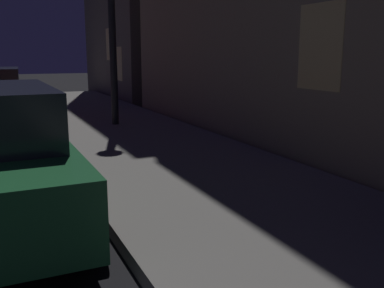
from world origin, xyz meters
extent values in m
cylinder|color=black|center=(3.74, 4.95, 0.33)|extent=(0.22, 0.66, 0.66)
cylinder|color=black|center=(3.76, 2.27, 0.33)|extent=(0.22, 0.66, 0.66)
cylinder|color=black|center=(3.88, 11.09, 0.33)|extent=(0.26, 0.67, 0.66)
cylinder|color=black|center=(3.72, 8.44, 0.33)|extent=(0.26, 0.67, 0.66)
cylinder|color=black|center=(5.63, 8.43, 2.75)|extent=(0.16, 0.16, 5.21)
cube|color=#F2D17F|center=(7.32, 3.48, 1.85)|extent=(0.06, 0.90, 1.20)
cube|color=#F2D17F|center=(7.32, 15.45, 2.11)|extent=(0.06, 0.90, 1.20)
cube|color=#F2D17F|center=(7.32, 14.18, 1.40)|extent=(0.06, 0.90, 1.20)
camera|label=1|loc=(3.08, -1.47, 1.76)|focal=40.96mm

